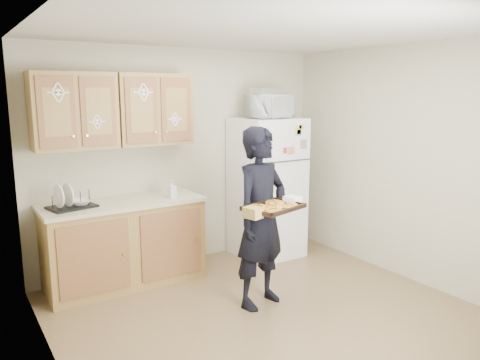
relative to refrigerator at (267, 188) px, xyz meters
The scene contains 24 objects.
floor 1.92m from the refrigerator, 123.60° to the right, with size 3.60×3.60×0.00m, color brown.
ceiling 2.38m from the refrigerator, 123.60° to the right, with size 3.60×3.60×0.00m, color beige.
wall_back 1.10m from the refrigerator, 158.72° to the left, with size 3.60×0.04×2.50m, color #B2AC90.
wall_front 3.39m from the refrigerator, 106.39° to the right, with size 3.60×0.04×2.50m, color #B2AC90.
wall_left 3.13m from the refrigerator, 152.53° to the right, with size 0.04×3.60×2.50m, color #B2AC90.
wall_right 1.71m from the refrigerator, 59.27° to the right, with size 0.04×3.60×2.50m, color #B2AC90.
refrigerator is the anchor object (origin of this frame).
base_cabinet 1.85m from the refrigerator, behind, with size 1.60×0.60×0.86m, color brown.
countertop 1.80m from the refrigerator, behind, with size 1.64×0.64×0.04m, color #BEB792.
upper_cab_left 2.41m from the refrigerator, behind, with size 0.80×0.33×0.75m, color brown.
upper_cab_right 1.70m from the refrigerator, behind, with size 0.80×0.33×0.75m, color brown.
cereal_box 0.89m from the refrigerator, 24.99° to the left, with size 0.20×0.07×0.32m, color gold.
person 1.41m from the refrigerator, 127.98° to the right, with size 0.62×0.41×1.70m, color black.
baking_tray 1.70m from the refrigerator, 123.98° to the right, with size 0.49×0.36×0.04m, color black.
pizza_front_left 1.84m from the refrigerator, 124.41° to the right, with size 0.16×0.16×0.02m, color orange.
pizza_front_right 1.67m from the refrigerator, 119.30° to the right, with size 0.16×0.16×0.02m, color orange.
pizza_back_left 1.74m from the refrigerator, 128.49° to the right, with size 0.16×0.16×0.02m, color orange.
pizza_back_right 1.56m from the refrigerator, 123.48° to the right, with size 0.16×0.16×0.02m, color orange.
pizza_center 1.70m from the refrigerator, 123.98° to the right, with size 0.16×0.16×0.02m, color orange.
microwave 0.99m from the refrigerator, 105.72° to the right, with size 0.50×0.34×0.28m, color white.
foil_pan 1.16m from the refrigerator, 141.59° to the right, with size 0.34×0.24×0.07m, color silver.
dish_rack 2.31m from the refrigerator, behind, with size 0.42×0.31×0.17m, color black.
bowl 2.22m from the refrigerator, behind, with size 0.20×0.20×0.05m, color white.
soap_bottle 1.32m from the refrigerator, behind, with size 0.09×0.09×0.19m, color white.
Camera 1 is at (-2.36, -3.13, 2.02)m, focal length 35.00 mm.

